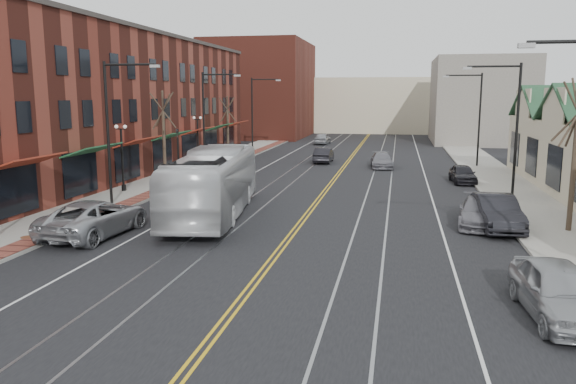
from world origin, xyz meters
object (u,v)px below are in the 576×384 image
at_px(parked_car_c, 480,212).
at_px(parked_car_b, 496,212).
at_px(parked_suv, 95,218).
at_px(transit_bus, 213,183).
at_px(parked_car_a, 559,291).
at_px(parked_car_d, 463,174).

bearing_deg(parked_car_c, parked_car_b, -32.47).
height_order(parked_suv, parked_car_c, parked_suv).
relative_size(transit_bus, parked_car_a, 2.63).
relative_size(parked_suv, parked_car_a, 1.24).
height_order(parked_suv, parked_car_b, parked_suv).
xyz_separation_m(transit_bus, parked_car_a, (14.08, -11.17, -0.94)).
relative_size(parked_suv, parked_car_b, 1.19).
xyz_separation_m(parked_car_b, parked_car_c, (-0.65, 0.54, -0.13)).
distance_m(parked_suv, parked_car_d, 26.30).
height_order(parked_car_c, parked_car_d, parked_car_c).
distance_m(transit_bus, parked_suv, 6.44).
relative_size(transit_bus, parked_suv, 2.12).
bearing_deg(parked_car_b, parked_car_c, 135.92).
height_order(parked_car_a, parked_car_d, parked_car_a).
distance_m(transit_bus, parked_car_a, 18.00).
distance_m(parked_car_a, parked_car_c, 11.54).
bearing_deg(transit_bus, parked_suv, 43.84).
xyz_separation_m(transit_bus, parked_suv, (-3.98, -4.98, -0.93)).
distance_m(parked_car_a, parked_car_b, 10.98).
relative_size(transit_bus, parked_car_d, 3.20).
bearing_deg(parked_car_d, transit_bus, -139.44).
relative_size(parked_car_b, parked_car_c, 1.05).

